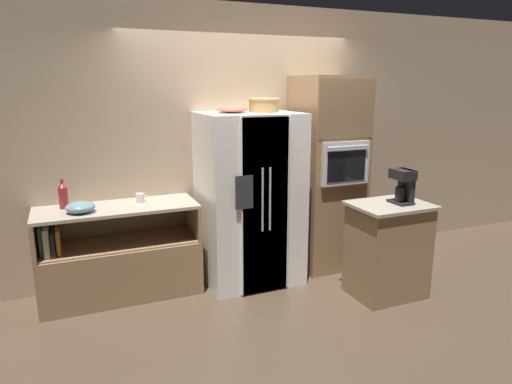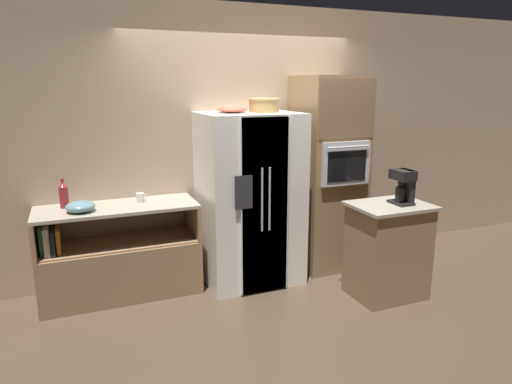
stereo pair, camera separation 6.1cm
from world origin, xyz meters
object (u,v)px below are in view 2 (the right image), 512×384
wicker_basket (264,105)px  coffee_maker (404,185)px  fruit_bowl (232,109)px  wall_oven (328,173)px  mug (140,198)px  refrigerator (250,199)px  mixing_bowl (80,207)px  bottle_tall (64,195)px

wicker_basket → coffee_maker: 1.54m
fruit_bowl → wall_oven: bearing=0.2°
mug → refrigerator: bearing=-9.6°
wall_oven → fruit_bowl: size_ratio=6.81×
mug → mixing_bowl: 0.57m
wicker_basket → coffee_maker: bearing=-41.4°
fruit_bowl → coffee_maker: 1.77m
wicker_basket → mug: (-1.22, 0.17, -0.87)m
wall_oven → mug: bearing=176.4°
wicker_basket → coffee_maker: size_ratio=0.97×
bottle_tall → coffee_maker: coffee_maker is taller
wall_oven → fruit_bowl: wall_oven is taller
wicker_basket → mug: bearing=172.2°
refrigerator → coffee_maker: bearing=-37.0°
refrigerator → coffee_maker: size_ratio=5.38×
mixing_bowl → bottle_tall: bearing=122.7°
wall_oven → mug: 2.00m
refrigerator → mixing_bowl: (-1.61, 0.03, 0.07)m
mug → coffee_maker: (2.24, -1.07, 0.16)m
fruit_bowl → mug: 1.23m
fruit_bowl → refrigerator: bearing=-17.6°
refrigerator → wicker_basket: bearing=4.5°
mixing_bowl → coffee_maker: 2.94m
mug → mixing_bowl: mixing_bowl is taller
wall_oven → bottle_tall: wall_oven is taller
bottle_tall → coffee_maker: (2.92, -1.12, 0.08)m
mug → bottle_tall: bearing=175.6°
wicker_basket → mixing_bowl: size_ratio=1.23×
wall_oven → refrigerator: bearing=-176.6°
wicker_basket → coffee_maker: (1.02, -0.90, -0.71)m
wicker_basket → mug: 1.51m
refrigerator → mug: refrigerator is taller
wall_oven → coffee_maker: size_ratio=6.49×
fruit_bowl → mug: (-0.90, 0.13, -0.83)m
refrigerator → bottle_tall: refrigerator is taller
coffee_maker → mixing_bowl: bearing=161.8°
wall_oven → coffee_maker: wall_oven is taller
wicker_basket → coffee_maker: wicker_basket is taller
wicker_basket → mixing_bowl: (-1.77, 0.01, -0.86)m
fruit_bowl → mug: fruit_bowl is taller
wall_oven → wicker_basket: 1.08m
mug → wall_oven: bearing=-3.6°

